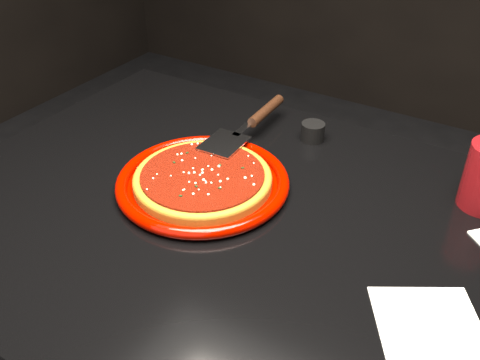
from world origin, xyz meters
name	(u,v)px	position (x,y,z in m)	size (l,w,h in m)	color
plate	(203,182)	(-0.15, 0.03, 0.76)	(0.31, 0.31, 0.02)	#7D0600
pizza_crust	(203,180)	(-0.15, 0.03, 0.77)	(0.25, 0.25, 0.01)	brown
pizza_crust_rim	(203,178)	(-0.15, 0.03, 0.77)	(0.25, 0.25, 0.02)	brown
pizza_sauce	(203,175)	(-0.15, 0.03, 0.78)	(0.22, 0.22, 0.01)	maroon
parmesan_dusting	(202,173)	(-0.15, 0.03, 0.78)	(0.21, 0.21, 0.01)	beige
basil_flecks	(202,173)	(-0.15, 0.03, 0.78)	(0.20, 0.20, 0.00)	black
pizza_server	(248,124)	(-0.17, 0.22, 0.79)	(0.09, 0.31, 0.02)	silver
napkin_a	(429,326)	(0.28, -0.07, 0.75)	(0.14, 0.14, 0.00)	silver
ramekin	(313,132)	(-0.06, 0.29, 0.77)	(0.05, 0.05, 0.04)	black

